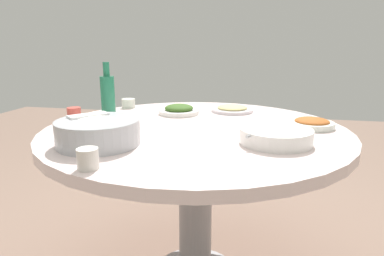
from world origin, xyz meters
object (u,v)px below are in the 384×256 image
Objects in this scene: dish_greens at (179,110)px; dish_stirfry at (312,123)px; tea_cup_far at (88,159)px; rice_bowl at (98,132)px; tea_cup_near at (128,103)px; soup_bowl at (276,136)px; round_dining_table at (195,155)px; dish_noodles at (232,109)px; tea_cup_side at (75,114)px; green_bottle at (108,94)px.

dish_greens is 1.09× the size of dish_stirfry.
tea_cup_far is at bearing 43.10° from dish_stirfry.
rice_bowl is 0.74m from tea_cup_near.
tea_cup_far is at bearing 105.28° from tea_cup_near.
soup_bowl is 1.27× the size of dish_greens.
rice_bowl reaches higher than soup_bowl.
round_dining_table is 5.89× the size of dish_noodles.
tea_cup_near reaches higher than dish_noodles.
soup_bowl reaches higher than dish_stirfry.
tea_cup_far is 0.95× the size of tea_cup_side.
dish_stirfry is at bearing -168.39° from round_dining_table.
dish_noodles is at bearing -151.44° from tea_cup_side.
green_bottle reaches higher than round_dining_table.
dish_stirfry is 1.00m from green_bottle.
soup_bowl is 1.39× the size of dish_stirfry.
dish_greens is at bearing -43.05° from soup_bowl.
dish_greens is (0.14, -0.27, 0.15)m from round_dining_table.
tea_cup_side reaches higher than dish_noodles.
tea_cup_side reaches higher than tea_cup_near.
soup_bowl is at bearing 136.95° from dish_greens.
tea_cup_far is at bearing 110.82° from green_bottle.
soup_bowl reaches higher than dish_greens.
dish_stirfry is at bearing -136.90° from tea_cup_far.
tea_cup_side reaches higher than dish_greens.
round_dining_table is 0.44m from dish_noodles.
dish_noodles is at bearing -107.86° from round_dining_table.
dish_stirfry is at bearing 176.78° from green_bottle.
tea_cup_far is (-0.09, 0.24, -0.02)m from rice_bowl.
dish_noodles is at bearing -69.57° from soup_bowl.
soup_bowl is (-0.34, 0.18, 0.16)m from round_dining_table.
green_bottle is 0.78m from tea_cup_far.
dish_greens is at bearing -161.87° from green_bottle.
tea_cup_near is (-0.02, -0.23, -0.08)m from green_bottle.
dish_stirfry reaches higher than dish_noodles.
green_bottle is (0.62, 0.23, 0.10)m from dish_noodles.
soup_bowl is 0.68m from tea_cup_far.
dish_stirfry is 1.10m from tea_cup_side.
green_bottle reaches higher than tea_cup_side.
green_bottle is at bearing 18.13° from dish_greens.
rice_bowl reaches higher than tea_cup_near.
tea_cup_side is (1.10, 0.10, 0.01)m from dish_stirfry.
tea_cup_far is at bearing 123.48° from tea_cup_side.
rice_bowl is at bearing 131.16° from tea_cup_side.
green_bottle is (0.83, -0.34, 0.08)m from soup_bowl.
green_bottle is 0.24m from tea_cup_near.
dish_stirfry is at bearing 165.39° from dish_greens.
tea_cup_side is (0.29, -0.33, -0.01)m from rice_bowl.
soup_bowl is at bearing 110.43° from dish_noodles.
round_dining_table is 0.34m from dish_greens.
dish_greens and tea_cup_near have the same top height.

